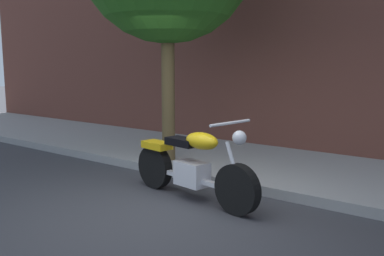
% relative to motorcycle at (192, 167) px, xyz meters
% --- Properties ---
extents(ground_plane, '(60.00, 60.00, 0.00)m').
position_rel_motorcycle_xyz_m(ground_plane, '(-0.04, -0.67, -0.45)').
color(ground_plane, '#38383D').
extents(sidewalk, '(21.26, 2.72, 0.14)m').
position_rel_motorcycle_xyz_m(sidewalk, '(-0.04, 2.05, -0.38)').
color(sidewalk, '#949494').
rests_on(sidewalk, ground).
extents(motorcycle, '(2.18, 0.76, 1.12)m').
position_rel_motorcycle_xyz_m(motorcycle, '(0.00, 0.00, 0.00)').
color(motorcycle, black).
rests_on(motorcycle, ground).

